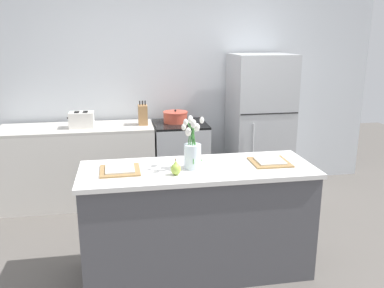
{
  "coord_description": "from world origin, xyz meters",
  "views": [
    {
      "loc": [
        -0.55,
        -2.91,
        1.87
      ],
      "look_at": [
        0.0,
        0.25,
        1.0
      ],
      "focal_mm": 38.0,
      "sensor_mm": 36.0,
      "label": 1
    }
  ],
  "objects": [
    {
      "name": "ground_plane",
      "position": [
        0.0,
        0.0,
        0.0
      ],
      "size": [
        10.0,
        10.0,
        0.0
      ],
      "primitive_type": "plane",
      "color": "#59544F"
    },
    {
      "name": "back_wall",
      "position": [
        0.0,
        2.0,
        1.35
      ],
      "size": [
        5.2,
        0.08,
        2.7
      ],
      "color": "silver",
      "rests_on": "ground_plane"
    },
    {
      "name": "kitchen_island",
      "position": [
        0.0,
        0.0,
        0.44
      ],
      "size": [
        1.8,
        0.66,
        0.88
      ],
      "color": "#4C4C51",
      "rests_on": "ground_plane"
    },
    {
      "name": "back_counter",
      "position": [
        -1.06,
        1.6,
        0.44
      ],
      "size": [
        1.68,
        0.6,
        0.89
      ],
      "color": "silver",
      "rests_on": "ground_plane"
    },
    {
      "name": "stove_range",
      "position": [
        0.1,
        1.6,
        0.44
      ],
      "size": [
        0.6,
        0.61,
        0.89
      ],
      "color": "#B2B5B7",
      "rests_on": "ground_plane"
    },
    {
      "name": "refrigerator",
      "position": [
        1.05,
        1.6,
        0.83
      ],
      "size": [
        0.68,
        0.67,
        1.66
      ],
      "color": "#B7BABC",
      "rests_on": "ground_plane"
    },
    {
      "name": "flower_vase",
      "position": [
        -0.04,
        -0.01,
        1.02
      ],
      "size": [
        0.16,
        0.2,
        0.4
      ],
      "color": "silver",
      "rests_on": "kitchen_island"
    },
    {
      "name": "pear_figurine",
      "position": [
        -0.19,
        -0.14,
        0.93
      ],
      "size": [
        0.08,
        0.08,
        0.12
      ],
      "color": "#9EBC47",
      "rests_on": "kitchen_island"
    },
    {
      "name": "plate_setting_left",
      "position": [
        -0.59,
        0.01,
        0.89
      ],
      "size": [
        0.3,
        0.3,
        0.02
      ],
      "color": "olive",
      "rests_on": "kitchen_island"
    },
    {
      "name": "plate_setting_right",
      "position": [
        0.59,
        0.01,
        0.89
      ],
      "size": [
        0.3,
        0.3,
        0.02
      ],
      "color": "olive",
      "rests_on": "kitchen_island"
    },
    {
      "name": "toaster",
      "position": [
        -0.99,
        1.56,
        0.98
      ],
      "size": [
        0.28,
        0.18,
        0.17
      ],
      "color": "silver",
      "rests_on": "back_counter"
    },
    {
      "name": "cooking_pot",
      "position": [
        0.05,
        1.65,
        0.95
      ],
      "size": [
        0.28,
        0.28,
        0.15
      ],
      "color": "#CC4C38",
      "rests_on": "stove_range"
    },
    {
      "name": "knife_block",
      "position": [
        -0.32,
        1.6,
        1.0
      ],
      "size": [
        0.1,
        0.14,
        0.27
      ],
      "color": "#A37547",
      "rests_on": "back_counter"
    }
  ]
}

